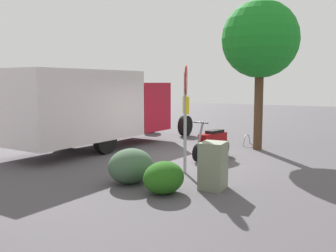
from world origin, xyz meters
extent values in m
plane|color=#4A464B|center=(0.00, 0.00, 0.00)|extent=(60.00, 60.00, 0.00)
cylinder|color=black|center=(0.88, -2.75, 0.45)|extent=(0.92, 0.32, 0.90)
cylinder|color=black|center=(0.73, -4.65, 0.45)|extent=(0.92, 0.32, 0.90)
cylinder|color=black|center=(-4.31, -2.34, 0.45)|extent=(0.92, 0.32, 0.90)
cylinder|color=black|center=(-4.46, -4.24, 0.45)|extent=(0.92, 0.32, 0.90)
cube|color=silver|center=(1.20, -3.73, 1.61)|extent=(4.86, 2.57, 2.32)
cube|color=#B01125|center=(-2.14, -3.47, 1.40)|extent=(1.96, 2.24, 1.90)
cube|color=black|center=(-2.14, -3.47, 2.00)|extent=(1.97, 2.08, 0.60)
cylinder|color=black|center=(0.59, 0.52, 0.28)|extent=(0.57, 0.23, 0.56)
cylinder|color=black|center=(-0.62, 0.82, 0.28)|extent=(0.57, 0.23, 0.56)
cube|color=maroon|center=(-0.06, 0.68, 0.56)|extent=(1.14, 0.58, 0.48)
cube|color=black|center=(-0.16, 0.70, 0.83)|extent=(0.69, 0.43, 0.12)
cylinder|color=slate|center=(0.54, 0.53, 0.83)|extent=(0.29, 0.14, 0.69)
cylinder|color=black|center=(0.54, 0.53, 1.18)|extent=(0.17, 0.54, 0.04)
cylinder|color=#9E9EA3|center=(2.05, 0.76, 1.30)|extent=(0.08, 0.08, 2.61)
cylinder|color=red|center=(2.05, 0.78, 2.42)|extent=(0.71, 0.32, 0.76)
cube|color=yellow|center=(2.05, 0.78, 1.78)|extent=(0.33, 0.33, 0.44)
cylinder|color=#47301E|center=(-2.39, 1.44, 1.46)|extent=(0.30, 0.30, 2.91)
sphere|color=#197C22|center=(-2.39, 1.44, 3.84)|extent=(2.66, 2.66, 2.66)
cube|color=slate|center=(3.09, 1.96, 0.52)|extent=(0.64, 0.56, 1.05)
torus|color=#B7B7BC|center=(-3.17, 0.82, 0.00)|extent=(0.85, 0.05, 0.85)
ellipsoid|color=#215A14|center=(3.94, 1.18, 0.34)|extent=(1.01, 0.83, 0.69)
ellipsoid|color=#3D593F|center=(3.56, 0.07, 0.41)|extent=(1.20, 0.98, 0.82)
camera|label=1|loc=(10.88, 5.06, 2.35)|focal=40.92mm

